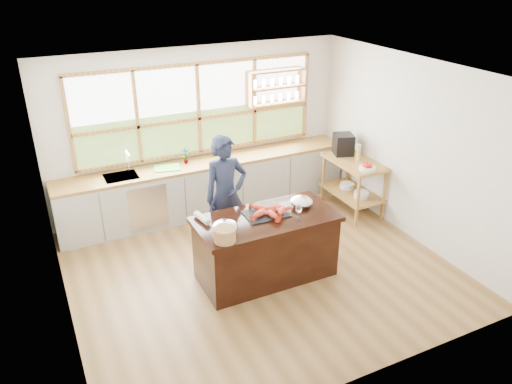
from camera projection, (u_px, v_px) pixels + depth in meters
ground_plane at (259, 268)px, 6.96m from camera, size 5.00×5.00×0.00m
room_shell at (244, 138)px, 6.64m from camera, size 5.02×4.52×2.71m
back_counter at (207, 186)px, 8.33m from camera, size 4.90×0.63×0.90m
right_shelf_unit at (354, 177)px, 8.29m from camera, size 0.62×1.10×0.90m
island at (266, 247)px, 6.61m from camera, size 1.85×0.90×0.90m
cook at (226, 195)px, 7.04m from camera, size 0.66×0.44×1.76m
potted_plant at (185, 156)px, 8.01m from camera, size 0.14×0.10×0.27m
cutting_board at (167, 168)px, 7.88m from camera, size 0.46×0.38×0.01m
espresso_machine at (343, 144)px, 8.38m from camera, size 0.39×0.41×0.35m
wine_bottle at (358, 153)px, 8.12m from camera, size 0.08×0.08×0.28m
fruit_bowl at (367, 167)px, 7.81m from camera, size 0.26×0.26×0.11m
slate_board at (266, 214)px, 6.48m from camera, size 0.56×0.42×0.02m
lobster_pile at (269, 211)px, 6.44m from camera, size 0.52×0.48×0.08m
mixing_bowl_left at (225, 227)px, 6.05m from camera, size 0.32×0.32×0.15m
mixing_bowl_right at (301, 202)px, 6.67m from camera, size 0.31×0.31×0.15m
wine_glass at (299, 209)px, 6.26m from camera, size 0.08×0.08×0.22m
wicker_basket at (225, 235)px, 5.85m from camera, size 0.27×0.27×0.17m
parchment_roll at (202, 218)px, 6.31m from camera, size 0.13×0.31×0.08m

